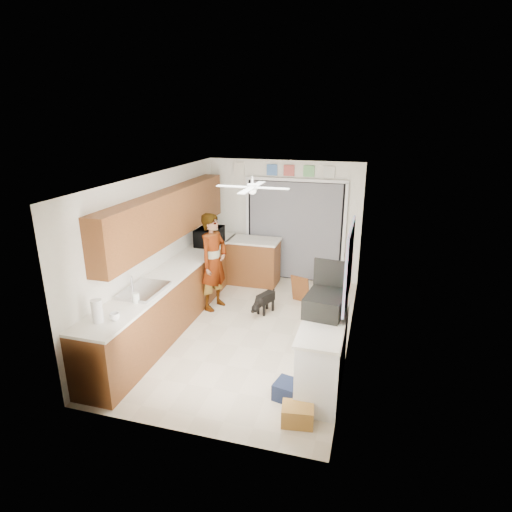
# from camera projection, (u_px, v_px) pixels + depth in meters

# --- Properties ---
(floor) EXTENTS (5.00, 5.00, 0.00)m
(floor) POSITION_uv_depth(u_px,v_px,m) (249.00, 329.00, 7.07)
(floor) COLOR beige
(floor) RESTS_ON ground
(ceiling) EXTENTS (5.00, 5.00, 0.00)m
(ceiling) POSITION_uv_depth(u_px,v_px,m) (249.00, 177.00, 6.27)
(ceiling) COLOR white
(ceiling) RESTS_ON ground
(wall_back) EXTENTS (3.20, 0.00, 3.20)m
(wall_back) POSITION_uv_depth(u_px,v_px,m) (283.00, 221.00, 8.95)
(wall_back) COLOR white
(wall_back) RESTS_ON ground
(wall_front) EXTENTS (3.20, 0.00, 3.20)m
(wall_front) POSITION_uv_depth(u_px,v_px,m) (179.00, 333.00, 4.39)
(wall_front) COLOR white
(wall_front) RESTS_ON ground
(wall_left) EXTENTS (0.00, 5.00, 5.00)m
(wall_left) POSITION_uv_depth(u_px,v_px,m) (157.00, 249.00, 7.08)
(wall_left) COLOR white
(wall_left) RESTS_ON ground
(wall_right) EXTENTS (0.00, 5.00, 5.00)m
(wall_right) POSITION_uv_depth(u_px,v_px,m) (354.00, 267.00, 6.25)
(wall_right) COLOR white
(wall_right) RESTS_ON ground
(left_base_cabinets) EXTENTS (0.60, 4.80, 0.90)m
(left_base_cabinets) POSITION_uv_depth(u_px,v_px,m) (176.00, 296.00, 7.26)
(left_base_cabinets) COLOR brown
(left_base_cabinets) RESTS_ON floor
(left_countertop) EXTENTS (0.62, 4.80, 0.04)m
(left_countertop) POSITION_uv_depth(u_px,v_px,m) (175.00, 270.00, 7.11)
(left_countertop) COLOR white
(left_countertop) RESTS_ON left_base_cabinets
(upper_cabinets) EXTENTS (0.32, 4.00, 0.80)m
(upper_cabinets) POSITION_uv_depth(u_px,v_px,m) (169.00, 215.00, 7.05)
(upper_cabinets) COLOR brown
(upper_cabinets) RESTS_ON wall_left
(sink_basin) EXTENTS (0.50, 0.76, 0.06)m
(sink_basin) POSITION_uv_depth(u_px,v_px,m) (144.00, 291.00, 6.18)
(sink_basin) COLOR silver
(sink_basin) RESTS_ON left_countertop
(faucet) EXTENTS (0.03, 0.03, 0.22)m
(faucet) POSITION_uv_depth(u_px,v_px,m) (132.00, 283.00, 6.20)
(faucet) COLOR silver
(faucet) RESTS_ON left_countertop
(peninsula_base) EXTENTS (1.00, 0.60, 0.90)m
(peninsula_base) POSITION_uv_depth(u_px,v_px,m) (254.00, 262.00, 8.87)
(peninsula_base) COLOR brown
(peninsula_base) RESTS_ON floor
(peninsula_top) EXTENTS (1.04, 0.64, 0.04)m
(peninsula_top) POSITION_uv_depth(u_px,v_px,m) (254.00, 241.00, 8.72)
(peninsula_top) COLOR white
(peninsula_top) RESTS_ON peninsula_base
(back_opening_recess) EXTENTS (2.00, 0.06, 2.10)m
(back_opening_recess) POSITION_uv_depth(u_px,v_px,m) (295.00, 231.00, 8.92)
(back_opening_recess) COLOR black
(back_opening_recess) RESTS_ON wall_back
(curtain_panel) EXTENTS (1.90, 0.03, 2.05)m
(curtain_panel) POSITION_uv_depth(u_px,v_px,m) (294.00, 232.00, 8.88)
(curtain_panel) COLOR gray
(curtain_panel) RESTS_ON wall_back
(door_trim_left) EXTENTS (0.06, 0.04, 2.10)m
(door_trim_left) POSITION_uv_depth(u_px,v_px,m) (247.00, 228.00, 9.15)
(door_trim_left) COLOR white
(door_trim_left) RESTS_ON wall_back
(door_trim_right) EXTENTS (0.06, 0.04, 2.10)m
(door_trim_right) POSITION_uv_depth(u_px,v_px,m) (344.00, 235.00, 8.63)
(door_trim_right) COLOR white
(door_trim_right) RESTS_ON wall_back
(door_trim_head) EXTENTS (2.10, 0.04, 0.06)m
(door_trim_head) POSITION_uv_depth(u_px,v_px,m) (296.00, 180.00, 8.55)
(door_trim_head) COLOR white
(door_trim_head) RESTS_ON wall_back
(header_frame_1) EXTENTS (0.22, 0.02, 0.22)m
(header_frame_1) POSITION_uv_depth(u_px,v_px,m) (272.00, 170.00, 8.65)
(header_frame_1) COLOR #4776BE
(header_frame_1) RESTS_ON wall_back
(header_frame_2) EXTENTS (0.22, 0.02, 0.22)m
(header_frame_2) POSITION_uv_depth(u_px,v_px,m) (289.00, 170.00, 8.56)
(header_frame_2) COLOR #B94C45
(header_frame_2) RESTS_ON wall_back
(header_frame_3) EXTENTS (0.22, 0.02, 0.22)m
(header_frame_3) POSITION_uv_depth(u_px,v_px,m) (309.00, 171.00, 8.45)
(header_frame_3) COLOR #67B569
(header_frame_3) RESTS_ON wall_back
(header_frame_4) EXTENTS (0.22, 0.02, 0.22)m
(header_frame_4) POSITION_uv_depth(u_px,v_px,m) (329.00, 172.00, 8.35)
(header_frame_4) COLOR silver
(header_frame_4) RESTS_ON wall_back
(route66_sign) EXTENTS (0.22, 0.02, 0.26)m
(route66_sign) POSITION_uv_depth(u_px,v_px,m) (239.00, 169.00, 8.83)
(route66_sign) COLOR silver
(route66_sign) RESTS_ON wall_back
(right_counter_base) EXTENTS (0.50, 1.40, 0.90)m
(right_counter_base) POSITION_uv_depth(u_px,v_px,m) (323.00, 355.00, 5.48)
(right_counter_base) COLOR white
(right_counter_base) RESTS_ON floor
(right_counter_top) EXTENTS (0.54, 1.44, 0.04)m
(right_counter_top) POSITION_uv_depth(u_px,v_px,m) (324.00, 322.00, 5.33)
(right_counter_top) COLOR white
(right_counter_top) RESTS_ON right_counter_base
(abstract_painting) EXTENTS (0.03, 1.15, 0.95)m
(abstract_painting) POSITION_uv_depth(u_px,v_px,m) (349.00, 264.00, 5.22)
(abstract_painting) COLOR #FF5DAE
(abstract_painting) RESTS_ON wall_right
(ceiling_fan) EXTENTS (1.14, 1.14, 0.24)m
(ceiling_fan) POSITION_uv_depth(u_px,v_px,m) (252.00, 187.00, 6.51)
(ceiling_fan) COLOR white
(ceiling_fan) RESTS_ON ceiling
(microwave) EXTENTS (0.43, 0.62, 0.34)m
(microwave) POSITION_uv_depth(u_px,v_px,m) (209.00, 236.00, 8.32)
(microwave) COLOR black
(microwave) RESTS_ON left_countertop
(cup) EXTENTS (0.15, 0.15, 0.10)m
(cup) POSITION_uv_depth(u_px,v_px,m) (115.00, 317.00, 5.31)
(cup) COLOR white
(cup) RESTS_ON left_countertop
(jar_a) EXTENTS (0.10, 0.10, 0.14)m
(jar_a) POSITION_uv_depth(u_px,v_px,m) (136.00, 298.00, 5.82)
(jar_a) COLOR silver
(jar_a) RESTS_ON left_countertop
(paper_towel_roll) EXTENTS (0.16, 0.16, 0.29)m
(paper_towel_roll) POSITION_uv_depth(u_px,v_px,m) (97.00, 311.00, 5.25)
(paper_towel_roll) COLOR white
(paper_towel_roll) RESTS_ON left_countertop
(suitcase) EXTENTS (0.54, 0.67, 0.27)m
(suitcase) POSITION_uv_depth(u_px,v_px,m) (325.00, 303.00, 5.49)
(suitcase) COLOR black
(suitcase) RESTS_ON right_counter_top
(suitcase_rim) EXTENTS (0.51, 0.63, 0.02)m
(suitcase_rim) POSITION_uv_depth(u_px,v_px,m) (325.00, 311.00, 5.52)
(suitcase_rim) COLOR yellow
(suitcase_rim) RESTS_ON suitcase
(suitcase_lid) EXTENTS (0.42, 0.08, 0.50)m
(suitcase_lid) POSITION_uv_depth(u_px,v_px,m) (329.00, 277.00, 5.67)
(suitcase_lid) COLOR black
(suitcase_lid) RESTS_ON suitcase
(cardboard_box) EXTENTS (0.40, 0.32, 0.23)m
(cardboard_box) POSITION_uv_depth(u_px,v_px,m) (298.00, 415.00, 4.90)
(cardboard_box) COLOR #B78C39
(cardboard_box) RESTS_ON floor
(navy_crate) EXTENTS (0.42, 0.37, 0.22)m
(navy_crate) POSITION_uv_depth(u_px,v_px,m) (290.00, 391.00, 5.32)
(navy_crate) COLOR #161E37
(navy_crate) RESTS_ON floor
(cabinet_door_panel) EXTENTS (0.38, 0.24, 0.53)m
(cabinet_door_panel) POSITION_uv_depth(u_px,v_px,m) (300.00, 289.00, 7.98)
(cabinet_door_panel) COLOR brown
(cabinet_door_panel) RESTS_ON floor
(man) EXTENTS (0.58, 0.73, 1.76)m
(man) POSITION_uv_depth(u_px,v_px,m) (214.00, 262.00, 7.59)
(man) COLOR white
(man) RESTS_ON floor
(dog) EXTENTS (0.41, 0.57, 0.41)m
(dog) POSITION_uv_depth(u_px,v_px,m) (266.00, 302.00, 7.60)
(dog) COLOR black
(dog) RESTS_ON floor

